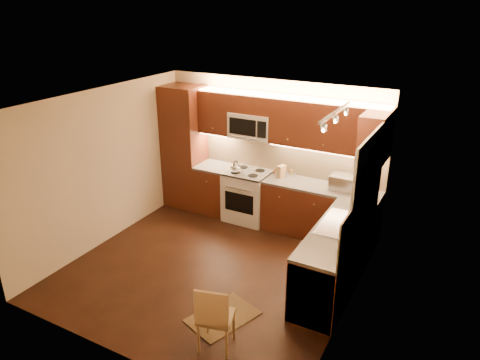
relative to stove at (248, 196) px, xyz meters
The scene contains 37 objects.
floor 1.76m from the stove, 79.85° to the right, with size 4.00×4.00×0.01m, color black.
ceiling 2.66m from the stove, 79.85° to the right, with size 4.00×4.00×0.01m, color beige.
wall_back 0.91m from the stove, 47.29° to the left, with size 4.00×0.01×2.50m, color beige.
wall_front 3.77m from the stove, 85.33° to the right, with size 4.00×0.01×2.50m, color beige.
wall_left 2.51m from the stove, 135.42° to the right, with size 0.01×4.00×2.50m, color beige.
wall_right 2.95m from the stove, 36.06° to the right, with size 0.01×4.00×2.50m, color beige.
pantry 1.52m from the stove, behind, with size 0.70×0.60×2.30m, color #46190F.
base_cab_back_left 0.69m from the stove, behind, with size 0.62×0.60×0.86m, color #46190F.
counter_back_left 0.81m from the stove, behind, with size 0.62×0.60×0.04m, color #363431.
base_cab_back_right 1.34m from the stove, ahead, with size 1.92×0.60×0.86m, color #46190F.
counter_back_right 1.40m from the stove, ahead, with size 1.92×0.60×0.04m, color #363431.
base_cab_right 2.37m from the stove, 32.52° to the right, with size 0.60×2.00×0.86m, color #46190F.
counter_right 2.41m from the stove, 32.52° to the right, with size 0.60×2.00×0.04m, color #363431.
dishwasher 2.81m from the stove, 44.64° to the right, with size 0.58×0.60×0.84m, color silver.
backsplash_back 1.03m from the stove, 25.86° to the left, with size 3.30×0.02×0.60m, color tan.
backsplash_right 2.72m from the stove, 29.11° to the right, with size 0.02×2.00×0.60m, color tan.
upper_cab_back_left 1.58m from the stove, 167.74° to the left, with size 0.62×0.35×0.75m, color #46190F.
upper_cab_back_right 1.95m from the stove, ahead, with size 1.92×0.35×0.75m, color #46190F.
upper_cab_bridge 1.64m from the stove, 90.00° to the left, with size 0.76×0.35×0.31m, color #46190F.
upper_cab_right_corner 2.57m from the stove, ahead, with size 0.35×0.50×0.75m, color #46190F.
stove is the anchor object (origin of this frame).
microwave 1.27m from the stove, 90.00° to the left, with size 0.76×0.38×0.44m, color silver, non-canonical shape.
window_frame 2.79m from the stove, 26.21° to the right, with size 0.03×1.44×1.24m, color silver.
window_blinds 2.77m from the stove, 26.41° to the right, with size 0.02×1.36×1.16m, color silver.
sink 2.35m from the stove, 29.36° to the right, with size 0.52×0.86×0.15m, color silver, non-canonical shape.
faucet 2.52m from the stove, 27.30° to the right, with size 0.20×0.04×0.30m, color silver, non-canonical shape.
track_light_bar 3.01m from the stove, 34.57° to the right, with size 0.04×1.20×0.03m, color silver.
kettle 0.61m from the stove, 139.27° to the right, with size 0.19×0.19×0.22m, color silver, non-canonical shape.
toaster_oven 1.77m from the stove, ahead, with size 0.40×0.30×0.24m, color silver.
knife_block 0.81m from the stove, ahead, with size 0.09×0.15×0.21m, color #AF7C4F.
spice_jar_a 0.84m from the stove, 11.41° to the left, with size 0.04×0.04×0.09m, color silver.
spice_jar_b 0.68m from the stove, 20.37° to the left, with size 0.04×0.04×0.10m, color brown.
spice_jar_c 0.96m from the stove, 14.06° to the left, with size 0.04×0.04×0.09m, color silver.
spice_jar_d 0.90m from the stove, 20.45° to the left, with size 0.05×0.05×0.10m, color olive.
soap_bottle 2.38m from the stove, 20.90° to the right, with size 0.08×0.09×0.19m, color silver.
rug 2.79m from the stove, 69.02° to the right, with size 0.57×0.85×0.01m, color black.
dining_chair 3.25m from the stove, 68.84° to the right, with size 0.38×0.38×0.86m, color #AF7C4F, non-canonical shape.
Camera 1 is at (3.05, -4.82, 3.73)m, focal length 33.44 mm.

